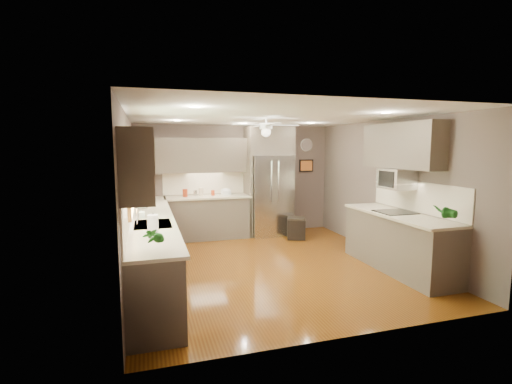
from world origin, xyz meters
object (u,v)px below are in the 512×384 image
potted_plant_right (443,212)px  stool (296,228)px  bowl (226,194)px  canister_a (185,193)px  microwave (397,179)px  soap_bottle (142,214)px  canister_d (213,193)px  canister_b (195,193)px  paper_towel (153,227)px  potted_plant_left (153,236)px  canister_c (201,192)px  refrigerator (270,183)px

potted_plant_right → stool: bearing=103.4°
bowl → stool: (1.41, -0.68, -0.73)m
canister_a → bowl: canister_a is taller
potted_plant_right → microwave: bearing=84.0°
canister_a → microwave: bearing=-40.5°
soap_bottle → bowl: soap_bottle is taller
stool → bowl: bearing=154.3°
canister_d → bowl: canister_d is taller
canister_b → paper_towel: size_ratio=0.40×
potted_plant_left → bowl: 4.50m
potted_plant_right → canister_c: bearing=124.8°
canister_a → canister_c: canister_c is taller
canister_d → refrigerator: refrigerator is taller
soap_bottle → refrigerator: size_ratio=0.07×
canister_a → canister_d: bearing=2.9°
microwave → paper_towel: bearing=-168.2°
canister_c → canister_d: bearing=0.3°
potted_plant_left → paper_towel: size_ratio=1.05×
potted_plant_right → bowl: potted_plant_right is taller
canister_c → refrigerator: refrigerator is taller
potted_plant_right → refrigerator: size_ratio=0.15×
canister_c → potted_plant_right: bearing=-55.2°
canister_b → refrigerator: refrigerator is taller
canister_a → refrigerator: bearing=-1.4°
microwave → stool: size_ratio=1.13×
canister_a → potted_plant_left: (-0.75, -4.15, 0.09)m
canister_d → stool: 1.99m
potted_plant_right → microwave: 1.24m
canister_c → bowl: bearing=0.7°
potted_plant_left → paper_towel: bearing=88.8°
refrigerator → paper_towel: refrigerator is taller
potted_plant_left → refrigerator: 4.89m
soap_bottle → canister_c: bearing=63.1°
potted_plant_right → refrigerator: (-1.20, 3.89, 0.07)m
canister_c → soap_bottle: bearing=-116.9°
canister_b → soap_bottle: (-1.10, -2.42, 0.02)m
canister_b → potted_plant_left: (-0.98, -4.18, 0.10)m
potted_plant_right → paper_towel: 3.86m
canister_a → paper_towel: size_ratio=0.55×
canister_a → paper_towel: paper_towel is taller
potted_plant_left → microwave: microwave is taller
potted_plant_right → paper_towel: size_ratio=1.15×
canister_a → potted_plant_right: bearing=-51.8°
stool → paper_towel: bearing=-136.1°
canister_b → potted_plant_right: size_ratio=0.35×
refrigerator → paper_towel: (-2.64, -3.54, -0.11)m
potted_plant_left → bowl: (1.66, 4.18, -0.14)m
canister_b → bowl: canister_b is taller
soap_bottle → potted_plant_left: 1.77m
canister_b → potted_plant_left: bearing=-103.1°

